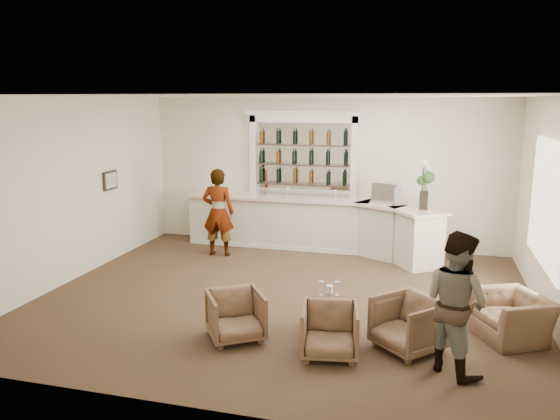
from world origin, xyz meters
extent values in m
plane|color=#503928|center=(0.00, 0.00, 0.00)|extent=(8.00, 8.00, 0.00)
cube|color=beige|center=(0.00, 3.50, 1.65)|extent=(8.00, 0.04, 3.30)
cube|color=beige|center=(-4.00, 0.00, 1.65)|extent=(0.04, 7.00, 3.30)
cube|color=beige|center=(4.00, 0.00, 1.65)|extent=(0.04, 7.00, 3.30)
cube|color=white|center=(0.00, 0.00, 3.30)|extent=(8.00, 7.00, 0.04)
cube|color=white|center=(3.97, 0.50, 1.70)|extent=(0.05, 2.40, 1.90)
cube|color=black|center=(-3.97, 1.20, 1.65)|extent=(0.04, 0.46, 0.38)
cube|color=beige|center=(-3.94, 1.20, 1.65)|extent=(0.01, 0.38, 0.30)
cube|color=silver|center=(-1.00, 3.15, 0.54)|extent=(4.00, 0.70, 1.08)
cube|color=beige|center=(-1.00, 3.13, 1.11)|extent=(4.10, 0.82, 0.06)
cube|color=silver|center=(1.35, 2.92, 0.54)|extent=(1.12, 1.04, 1.08)
cube|color=beige|center=(1.35, 2.90, 1.11)|extent=(1.27, 1.19, 0.06)
cube|color=silver|center=(2.05, 2.40, 0.54)|extent=(1.08, 1.14, 1.08)
cube|color=beige|center=(2.05, 2.38, 1.11)|extent=(1.24, 1.29, 0.06)
cube|color=silver|center=(-1.00, 2.82, 0.05)|extent=(4.00, 0.06, 0.10)
cube|color=white|center=(-0.50, 3.48, 1.95)|extent=(2.15, 0.02, 1.65)
cube|color=silver|center=(-1.65, 3.42, 1.45)|extent=(0.14, 0.16, 2.90)
cube|color=silver|center=(0.65, 3.42, 1.45)|extent=(0.14, 0.16, 2.90)
cube|color=silver|center=(-0.50, 3.42, 2.84)|extent=(2.52, 0.16, 0.18)
cube|color=silver|center=(-0.50, 3.42, 2.96)|extent=(2.64, 0.20, 0.08)
cube|color=#36271B|center=(-0.50, 3.37, 1.38)|extent=(2.05, 0.20, 0.03)
cube|color=#36271B|center=(-0.50, 3.37, 1.82)|extent=(2.05, 0.20, 0.03)
cube|color=#36271B|center=(-0.50, 3.37, 2.26)|extent=(2.05, 0.20, 0.03)
cylinder|color=#523223|center=(0.93, -1.12, 0.25)|extent=(0.71, 0.71, 0.50)
imported|color=gray|center=(-2.00, 2.07, 0.93)|extent=(0.71, 0.50, 1.85)
imported|color=gray|center=(2.59, -1.90, 0.87)|extent=(1.07, 1.07, 1.75)
imported|color=brown|center=(-0.25, -1.75, 0.34)|extent=(1.01, 1.01, 0.67)
imported|color=brown|center=(1.08, -1.90, 0.34)|extent=(0.83, 0.85, 0.67)
imported|color=brown|center=(2.05, -1.48, 0.36)|extent=(1.10, 1.10, 0.72)
imported|color=brown|center=(3.40, -0.75, 0.31)|extent=(1.19, 1.24, 0.62)
cube|color=silver|center=(1.40, 2.93, 1.36)|extent=(0.60, 0.55, 0.44)
cube|color=black|center=(2.15, 2.45, 1.32)|extent=(0.16, 0.16, 0.36)
cube|color=white|center=(0.91, -0.98, 0.56)|extent=(0.08, 0.08, 0.12)
camera|label=1|loc=(2.18, -8.39, 3.25)|focal=35.00mm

